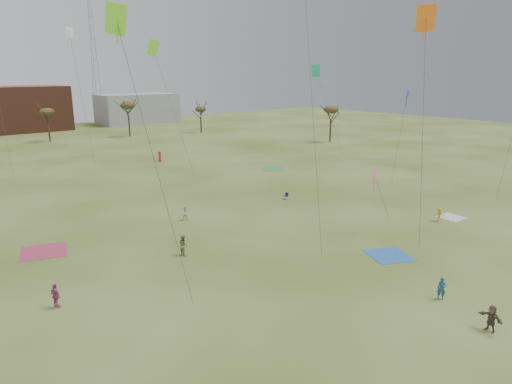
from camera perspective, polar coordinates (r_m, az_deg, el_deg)
ground at (r=34.88m, az=13.09°, el=-12.71°), size 260.00×260.00×0.00m
flyer_near_right at (r=35.98m, az=22.15°, el=-11.09°), size 0.62×0.72×1.68m
spectator_fore_b at (r=41.40m, az=-9.06°, el=-6.56°), size 0.73×0.93×1.86m
spectator_fore_c at (r=33.25m, az=27.29°, el=-13.83°), size 0.80×1.69×1.76m
flyer_mid_b at (r=53.77m, az=21.86°, el=-2.61°), size 0.59×1.00×1.54m
spectator_mid_d at (r=35.19m, az=-23.71°, el=-11.74°), size 0.68×1.13×1.81m
spectator_mid_e at (r=50.75m, az=-8.73°, el=-2.61°), size 0.97×0.85×1.67m
flyer_far_b at (r=84.99m, az=-11.93°, el=4.38°), size 1.07×1.07×1.87m
blanket_blue at (r=42.76m, az=16.24°, el=-7.62°), size 4.60×4.60×0.03m
blanket_cream at (r=55.91m, az=23.17°, el=-2.92°), size 2.69×2.69×0.03m
blanket_plum at (r=46.19m, az=-24.96°, el=-6.75°), size 4.88×4.88×0.03m
blanket_olive at (r=76.60m, az=2.09°, el=2.85°), size 4.78×4.78×0.03m
camp_chair_right at (r=58.61m, az=3.74°, el=-0.68°), size 0.63×0.60×0.87m
kites_aloft at (r=54.29m, az=-9.08°, el=17.13°), size 71.29×63.40×23.43m
tree_line at (r=100.16m, az=-27.18°, el=8.18°), size 117.44×49.32×8.91m
building_brick at (r=141.72m, az=-27.92°, el=9.14°), size 26.00×16.00×12.00m
building_grey at (r=151.35m, az=-14.54°, el=10.06°), size 24.00×12.00×9.00m
radio_tower at (r=153.42m, az=-19.56°, el=15.26°), size 1.51×1.72×41.00m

